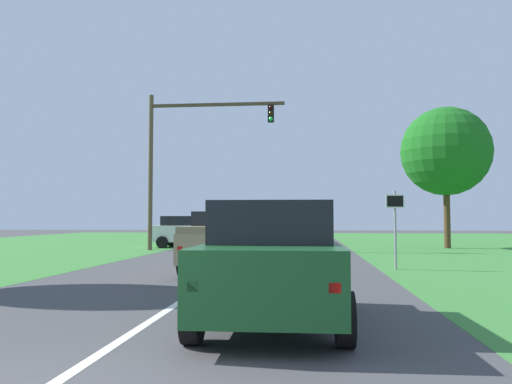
# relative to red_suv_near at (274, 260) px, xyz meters

# --- Properties ---
(ground_plane) EXTENTS (120.00, 120.00, 0.00)m
(ground_plane) POSITION_rel_red_suv_near_xyz_m (-1.99, 7.88, -1.00)
(ground_plane) COLOR #424244
(lane_centre_stripe) EXTENTS (0.16, 42.21, 0.01)m
(lane_centre_stripe) POSITION_rel_red_suv_near_xyz_m (-1.99, -3.12, -1.00)
(lane_centre_stripe) COLOR white
(lane_centre_stripe) RESTS_ON ground_plane
(red_suv_near) EXTENTS (2.27, 4.52, 1.91)m
(red_suv_near) POSITION_rel_red_suv_near_xyz_m (0.00, 0.00, 0.00)
(red_suv_near) COLOR #194C23
(red_suv_near) RESTS_ON ground_plane
(pickup_truck_lead) EXTENTS (2.24, 5.54, 1.88)m
(pickup_truck_lead) POSITION_rel_red_suv_near_xyz_m (-2.02, 7.87, -0.04)
(pickup_truck_lead) COLOR tan
(pickup_truck_lead) RESTS_ON ground_plane
(traffic_light) EXTENTS (7.34, 0.40, 8.36)m
(traffic_light) POSITION_rel_red_suv_near_xyz_m (-6.06, 18.62, 4.46)
(traffic_light) COLOR brown
(traffic_light) RESTS_ON ground_plane
(keep_moving_sign) EXTENTS (0.60, 0.09, 2.58)m
(keep_moving_sign) POSITION_rel_red_suv_near_xyz_m (3.40, 9.05, 0.65)
(keep_moving_sign) COLOR gray
(keep_moving_sign) RESTS_ON ground_plane
(oak_tree_right) EXTENTS (5.06, 5.06, 8.04)m
(oak_tree_right) POSITION_rel_red_suv_near_xyz_m (8.41, 21.90, 4.50)
(oak_tree_right) COLOR #4C351E
(oak_tree_right) RESTS_ON ground_plane
(crossing_suv_far) EXTENTS (4.49, 2.21, 1.82)m
(crossing_suv_far) POSITION_rel_red_suv_near_xyz_m (-6.29, 21.14, -0.05)
(crossing_suv_far) COLOR silver
(crossing_suv_far) RESTS_ON ground_plane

